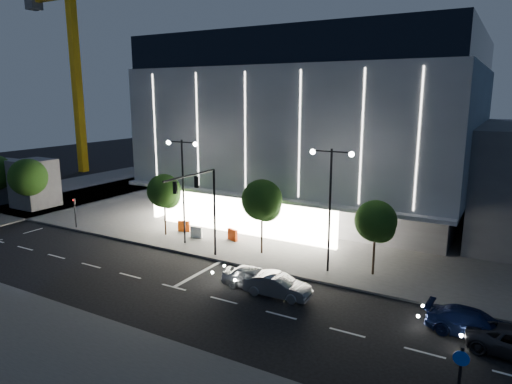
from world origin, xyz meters
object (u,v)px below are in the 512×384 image
object	(u,v)px
tower_crane	(78,44)
street_lamp_west	(183,176)
traffic_mast	(203,198)
car_lead	(253,278)
barrier_b	(197,232)
tree_right	(376,223)
barrier_c	(233,235)
tree_left	(164,193)
tree_mid	(262,202)
street_lamp_east	(330,192)
car_third	(474,324)
barrier_a	(184,226)
ped_signal_far	(75,210)
car_second	(277,286)

from	to	relation	value
tower_crane	street_lamp_west	bearing A→B (deg)	-30.12
traffic_mast	car_lead	size ratio (longest dim) A/B	1.66
barrier_b	tree_right	bearing A→B (deg)	-10.93
car_lead	barrier_c	xyz separation A→B (m)	(-6.44, 7.53, -0.08)
barrier_c	tower_crane	bearing A→B (deg)	173.03
tree_left	tree_mid	distance (m)	10.00
street_lamp_east	car_third	size ratio (longest dim) A/B	1.84
street_lamp_east	tower_crane	xyz separation A→B (m)	(-50.92, 22.00, 14.55)
street_lamp_east	barrier_b	world-z (taller)	street_lamp_east
tree_mid	barrier_a	xyz separation A→B (m)	(-9.18, 1.55, -3.68)
car_lead	tree_left	bearing A→B (deg)	59.58
tree_left	barrier_a	bearing A→B (deg)	62.33
tree_right	tree_mid	bearing A→B (deg)	180.00
tree_mid	barrier_c	distance (m)	5.53
tree_mid	barrier_b	xyz separation A→B (m)	(-7.01, 0.62, -3.68)
car_lead	street_lamp_east	bearing A→B (deg)	-39.17
barrier_c	traffic_mast	bearing A→B (deg)	-63.14
street_lamp_east	ped_signal_far	distance (m)	25.37
street_lamp_east	ped_signal_far	size ratio (longest dim) A/B	3.00
car_second	tower_crane	bearing A→B (deg)	58.31
barrier_c	tree_left	bearing A→B (deg)	-147.55
ped_signal_far	tower_crane	world-z (taller)	tower_crane
barrier_b	barrier_c	distance (m)	3.33
street_lamp_west	tree_mid	size ratio (longest dim) A/B	1.46
barrier_b	traffic_mast	bearing A→B (deg)	-55.92
ped_signal_far	tower_crane	size ratio (longest dim) A/B	0.09
barrier_b	street_lamp_west	bearing A→B (deg)	-99.30
street_lamp_east	tree_left	xyz separation A→B (m)	(-15.97, 1.02, -1.92)
tree_right	barrier_b	bearing A→B (deg)	177.79
car_third	street_lamp_west	bearing A→B (deg)	81.77
car_lead	car_second	distance (m)	2.00
tree_right	street_lamp_east	bearing A→B (deg)	-161.37
car_lead	barrier_c	world-z (taller)	car_lead
car_second	car_third	xyz separation A→B (m)	(11.30, 0.76, -0.01)
ped_signal_far	tree_right	size ratio (longest dim) A/B	0.54
tree_mid	car_second	bearing A→B (deg)	-53.85
tree_left	barrier_c	bearing A→B (deg)	14.14
tree_left	car_third	distance (m)	26.69
car_second	barrier_b	world-z (taller)	car_second
car_second	barrier_c	world-z (taller)	car_second
tree_right	car_lead	xyz separation A→B (m)	(-6.38, -5.97, -3.16)
traffic_mast	street_lamp_east	size ratio (longest dim) A/B	0.79
traffic_mast	tree_right	size ratio (longest dim) A/B	1.28
tower_crane	tree_right	distance (m)	60.22
traffic_mast	car_lead	bearing A→B (deg)	-22.07
ped_signal_far	car_second	xyz separation A→B (m)	(23.63, -3.78, -1.17)
car_second	barrier_a	world-z (taller)	car_second
barrier_b	ped_signal_far	bearing A→B (deg)	-174.08
barrier_a	barrier_b	size ratio (longest dim) A/B	1.00
traffic_mast	tree_right	distance (m)	12.63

